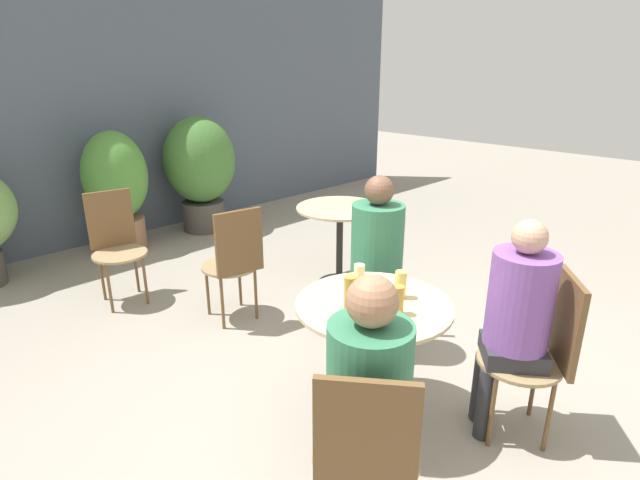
{
  "coord_description": "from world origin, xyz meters",
  "views": [
    {
      "loc": [
        -1.94,
        -1.43,
        1.91
      ],
      "look_at": [
        -0.08,
        0.43,
        0.98
      ],
      "focal_mm": 28.0,
      "sensor_mm": 36.0,
      "label": 1
    }
  ],
  "objects_px": {
    "cafe_table_far": "(340,224)",
    "bistro_chair_3": "(115,238)",
    "beer_glass_2": "(397,300)",
    "cafe_table_near": "(373,327)",
    "bistro_chair_2": "(376,270)",
    "seated_person_0": "(369,389)",
    "seated_person_1": "(516,313)",
    "beer_glass_0": "(359,278)",
    "potted_plant_2": "(200,166)",
    "bistro_chair_1": "(543,345)",
    "bistro_chair_0": "(366,453)",
    "beer_glass_1": "(350,294)",
    "beer_glass_3": "(401,285)",
    "seated_person_2": "(377,253)",
    "potted_plant_1": "(116,186)",
    "bistro_chair_4": "(235,257)"
  },
  "relations": [
    {
      "from": "cafe_table_far",
      "to": "seated_person_0",
      "type": "bearing_deg",
      "value": -134.53
    },
    {
      "from": "bistro_chair_4",
      "to": "seated_person_0",
      "type": "xyz_separation_m",
      "value": [
        -0.71,
        -1.89,
        0.17
      ]
    },
    {
      "from": "cafe_table_near",
      "to": "bistro_chair_3",
      "type": "xyz_separation_m",
      "value": [
        -0.31,
        2.5,
        -0.04
      ]
    },
    {
      "from": "cafe_table_far",
      "to": "beer_glass_0",
      "type": "height_order",
      "value": "beer_glass_0"
    },
    {
      "from": "cafe_table_far",
      "to": "bistro_chair_2",
      "type": "relative_size",
      "value": 0.83
    },
    {
      "from": "bistro_chair_4",
      "to": "seated_person_1",
      "type": "bearing_deg",
      "value": 108.63
    },
    {
      "from": "seated_person_1",
      "to": "potted_plant_2",
      "type": "distance_m",
      "value": 4.28
    },
    {
      "from": "bistro_chair_3",
      "to": "beer_glass_2",
      "type": "bearing_deg",
      "value": -72.43
    },
    {
      "from": "bistro_chair_0",
      "to": "beer_glass_1",
      "type": "bearing_deg",
      "value": -81.26
    },
    {
      "from": "seated_person_0",
      "to": "potted_plant_2",
      "type": "height_order",
      "value": "potted_plant_2"
    },
    {
      "from": "bistro_chair_3",
      "to": "seated_person_2",
      "type": "relative_size",
      "value": 0.74
    },
    {
      "from": "bistro_chair_0",
      "to": "seated_person_0",
      "type": "height_order",
      "value": "seated_person_0"
    },
    {
      "from": "bistro_chair_1",
      "to": "seated_person_0",
      "type": "distance_m",
      "value": 1.14
    },
    {
      "from": "bistro_chair_3",
      "to": "beer_glass_0",
      "type": "relative_size",
      "value": 5.89
    },
    {
      "from": "cafe_table_far",
      "to": "beer_glass_0",
      "type": "xyz_separation_m",
      "value": [
        -1.18,
        -1.24,
        0.24
      ]
    },
    {
      "from": "bistro_chair_4",
      "to": "beer_glass_3",
      "type": "relative_size",
      "value": 6.12
    },
    {
      "from": "seated_person_0",
      "to": "seated_person_1",
      "type": "distance_m",
      "value": 1.02
    },
    {
      "from": "cafe_table_near",
      "to": "seated_person_1",
      "type": "relative_size",
      "value": 0.68
    },
    {
      "from": "bistro_chair_4",
      "to": "seated_person_2",
      "type": "xyz_separation_m",
      "value": [
        0.43,
        -1.01,
        0.19
      ]
    },
    {
      "from": "beer_glass_2",
      "to": "beer_glass_3",
      "type": "bearing_deg",
      "value": 31.89
    },
    {
      "from": "bistro_chair_2",
      "to": "beer_glass_1",
      "type": "relative_size",
      "value": 4.87
    },
    {
      "from": "seated_person_1",
      "to": "beer_glass_0",
      "type": "height_order",
      "value": "seated_person_1"
    },
    {
      "from": "bistro_chair_0",
      "to": "beer_glass_1",
      "type": "distance_m",
      "value": 0.82
    },
    {
      "from": "cafe_table_far",
      "to": "bistro_chair_3",
      "type": "height_order",
      "value": "bistro_chair_3"
    },
    {
      "from": "bistro_chair_2",
      "to": "beer_glass_0",
      "type": "distance_m",
      "value": 0.79
    },
    {
      "from": "seated_person_2",
      "to": "beer_glass_3",
      "type": "height_order",
      "value": "seated_person_2"
    },
    {
      "from": "beer_glass_2",
      "to": "bistro_chair_0",
      "type": "bearing_deg",
      "value": -150.85
    },
    {
      "from": "bistro_chair_3",
      "to": "beer_glass_2",
      "type": "distance_m",
      "value": 2.69
    },
    {
      "from": "seated_person_2",
      "to": "potted_plant_1",
      "type": "xyz_separation_m",
      "value": [
        -0.34,
        3.21,
        -0.03
      ]
    },
    {
      "from": "bistro_chair_3",
      "to": "bistro_chair_1",
      "type": "bearing_deg",
      "value": -63.93
    },
    {
      "from": "beer_glass_0",
      "to": "beer_glass_1",
      "type": "xyz_separation_m",
      "value": [
        -0.21,
        -0.12,
        0.02
      ]
    },
    {
      "from": "potted_plant_1",
      "to": "cafe_table_near",
      "type": "bearing_deg",
      "value": -93.54
    },
    {
      "from": "cafe_table_near",
      "to": "bistro_chair_2",
      "type": "bearing_deg",
      "value": 37.82
    },
    {
      "from": "cafe_table_near",
      "to": "bistro_chair_4",
      "type": "xyz_separation_m",
      "value": [
        0.14,
        1.45,
        -0.04
      ]
    },
    {
      "from": "cafe_table_far",
      "to": "beer_glass_0",
      "type": "relative_size",
      "value": 4.89
    },
    {
      "from": "cafe_table_far",
      "to": "bistro_chair_2",
      "type": "distance_m",
      "value": 1.01
    },
    {
      "from": "beer_glass_2",
      "to": "cafe_table_near",
      "type": "bearing_deg",
      "value": 84.88
    },
    {
      "from": "bistro_chair_3",
      "to": "seated_person_0",
      "type": "bearing_deg",
      "value": -83.76
    },
    {
      "from": "bistro_chair_2",
      "to": "seated_person_1",
      "type": "height_order",
      "value": "seated_person_1"
    },
    {
      "from": "bistro_chair_1",
      "to": "seated_person_0",
      "type": "xyz_separation_m",
      "value": [
        -1.1,
        0.25,
        0.17
      ]
    },
    {
      "from": "beer_glass_2",
      "to": "seated_person_0",
      "type": "bearing_deg",
      "value": -153.04
    },
    {
      "from": "bistro_chair_1",
      "to": "seated_person_2",
      "type": "bearing_deg",
      "value": -129.38
    },
    {
      "from": "bistro_chair_1",
      "to": "seated_person_2",
      "type": "xyz_separation_m",
      "value": [
        0.03,
        1.13,
        0.19
      ]
    },
    {
      "from": "bistro_chair_2",
      "to": "bistro_chair_4",
      "type": "height_order",
      "value": "same"
    },
    {
      "from": "bistro_chair_2",
      "to": "beer_glass_2",
      "type": "relative_size",
      "value": 6.06
    },
    {
      "from": "beer_glass_1",
      "to": "bistro_chair_0",
      "type": "bearing_deg",
      "value": -133.44
    },
    {
      "from": "bistro_chair_3",
      "to": "potted_plant_2",
      "type": "bearing_deg",
      "value": 47.53
    },
    {
      "from": "cafe_table_far",
      "to": "beer_glass_1",
      "type": "relative_size",
      "value": 4.04
    },
    {
      "from": "cafe_table_near",
      "to": "bistro_chair_4",
      "type": "relative_size",
      "value": 0.9
    },
    {
      "from": "seated_person_1",
      "to": "beer_glass_3",
      "type": "relative_size",
      "value": 8.0
    }
  ]
}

